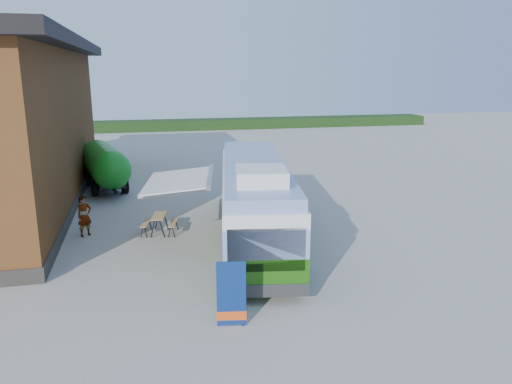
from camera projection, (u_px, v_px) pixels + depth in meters
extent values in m
plane|color=#BCB7AD|center=(258.00, 264.00, 16.15)|extent=(100.00, 100.00, 0.00)
cube|color=#264419|center=(249.00, 123.00, 53.72)|extent=(40.00, 3.00, 1.00)
cube|color=#276911|center=(254.00, 218.00, 18.36)|extent=(4.04, 11.13, 1.00)
cube|color=#839BCD|center=(254.00, 194.00, 18.14)|extent=(4.04, 11.13, 0.82)
cube|color=black|center=(223.00, 192.00, 18.51)|extent=(1.54, 8.97, 0.64)
cube|color=black|center=(284.00, 191.00, 18.65)|extent=(1.54, 8.97, 0.64)
cube|color=white|center=(254.00, 178.00, 17.99)|extent=(4.04, 11.13, 0.41)
cube|color=#839BCD|center=(254.00, 167.00, 17.90)|extent=(3.87, 10.93, 0.36)
cube|color=white|center=(261.00, 176.00, 14.46)|extent=(1.70, 1.85, 0.45)
cube|color=black|center=(267.00, 250.00, 12.92)|extent=(2.03, 0.40, 1.18)
cube|color=#2D2D2D|center=(266.00, 290.00, 13.24)|extent=(2.32, 0.58, 0.36)
cube|color=#2D2D2D|center=(248.00, 193.00, 23.65)|extent=(2.32, 0.58, 0.36)
cylinder|color=black|center=(227.00, 266.00, 14.86)|extent=(0.42, 0.94, 0.91)
cylinder|color=black|center=(295.00, 264.00, 14.98)|extent=(0.42, 0.94, 0.91)
cylinder|color=black|center=(227.00, 205.00, 21.47)|extent=(0.42, 0.94, 0.91)
cylinder|color=black|center=(273.00, 204.00, 21.59)|extent=(0.42, 0.94, 0.91)
cube|color=white|center=(178.00, 179.00, 17.34)|extent=(2.77, 3.87, 0.28)
cube|color=#A5A8AD|center=(210.00, 174.00, 17.37)|extent=(0.78, 3.82, 0.15)
cylinder|color=#A5A8AD|center=(174.00, 192.00, 15.94)|extent=(2.29, 0.43, 0.29)
cylinder|color=#A5A8AD|center=(182.00, 173.00, 18.80)|extent=(2.29, 0.43, 0.29)
cube|color=navy|center=(231.00, 294.00, 12.08)|extent=(0.71, 0.15, 1.68)
cube|color=#E34D15|center=(232.00, 316.00, 12.22)|extent=(0.73, 0.16, 0.24)
cube|color=#A5A8AD|center=(232.00, 325.00, 12.28)|extent=(0.53, 0.26, 0.05)
cylinder|color=#A5A8AD|center=(231.00, 294.00, 12.10)|extent=(0.03, 0.03, 1.68)
cube|color=tan|center=(159.00, 216.00, 19.02)|extent=(0.69, 1.21, 0.04)
cube|color=tan|center=(146.00, 223.00, 19.07)|extent=(0.46, 1.16, 0.03)
cube|color=tan|center=(173.00, 223.00, 19.10)|extent=(0.46, 1.16, 0.03)
cube|color=black|center=(153.00, 229.00, 18.64)|extent=(0.06, 0.06, 0.70)
cube|color=black|center=(162.00, 229.00, 18.65)|extent=(0.06, 0.06, 0.70)
cube|color=black|center=(157.00, 221.00, 19.56)|extent=(0.06, 0.06, 0.70)
cube|color=black|center=(166.00, 221.00, 19.57)|extent=(0.06, 0.06, 0.70)
imported|color=#999999|center=(84.00, 216.00, 18.75)|extent=(0.68, 0.62, 1.56)
imported|color=#999999|center=(240.00, 212.00, 19.14)|extent=(0.98, 0.98, 1.61)
cylinder|color=#198D20|center=(104.00, 163.00, 25.88)|extent=(2.76, 4.51, 1.89)
sphere|color=#198D20|center=(112.00, 170.00, 24.04)|extent=(1.89, 1.89, 1.89)
sphere|color=#198D20|center=(98.00, 157.00, 27.72)|extent=(1.89, 1.89, 1.89)
cube|color=black|center=(106.00, 179.00, 26.08)|extent=(2.19, 4.58, 0.21)
cube|color=black|center=(115.00, 191.00, 23.70)|extent=(0.40, 1.26, 0.10)
cylinder|color=black|center=(95.00, 188.00, 24.71)|extent=(0.44, 0.88, 0.84)
cylinder|color=black|center=(125.00, 185.00, 25.32)|extent=(0.44, 0.88, 0.84)
cylinder|color=black|center=(88.00, 178.00, 26.91)|extent=(0.44, 0.88, 0.84)
cylinder|color=black|center=(116.00, 176.00, 27.53)|extent=(0.44, 0.88, 0.84)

